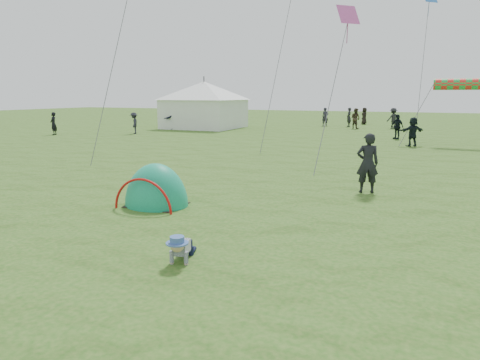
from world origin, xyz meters
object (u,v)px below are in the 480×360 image
at_px(crawling_toddler, 181,247).
at_px(event_marquee, 204,103).
at_px(popup_tent, 157,205).
at_px(standing_adult, 368,163).

bearing_deg(crawling_toddler, event_marquee, 102.54).
bearing_deg(crawling_toddler, popup_tent, 115.47).
xyz_separation_m(popup_tent, standing_adult, (4.81, 3.82, 0.89)).
xyz_separation_m(crawling_toddler, event_marquee, (-14.48, 26.94, 1.86)).
height_order(popup_tent, event_marquee, event_marquee).
distance_m(crawling_toddler, event_marquee, 30.64).
bearing_deg(standing_adult, crawling_toddler, 53.80).
bearing_deg(standing_adult, event_marquee, -69.22).
bearing_deg(popup_tent, crawling_toddler, -51.28).
xyz_separation_m(standing_adult, event_marquee, (-16.62, 20.07, 1.24)).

